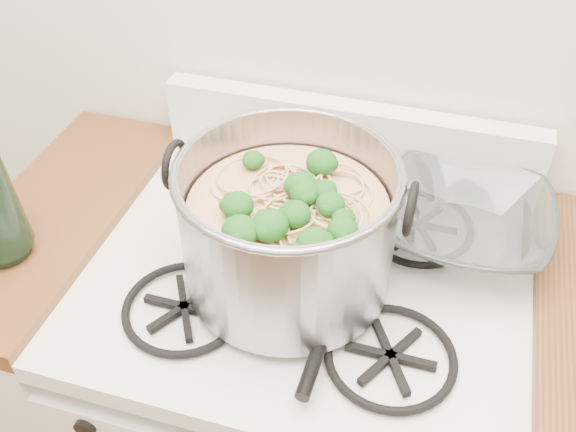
% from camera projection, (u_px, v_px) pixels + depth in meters
% --- Properties ---
extents(gas_range, '(0.76, 0.66, 0.92)m').
position_uv_depth(gas_range, '(304.00, 416.00, 1.43)').
color(gas_range, white).
rests_on(gas_range, ground).
extents(counter_left, '(0.25, 0.65, 0.92)m').
position_uv_depth(counter_left, '(100.00, 355.00, 1.53)').
color(counter_left, silver).
rests_on(counter_left, ground).
extents(stock_pot, '(0.38, 0.35, 0.24)m').
position_uv_depth(stock_pot, '(288.00, 230.00, 1.01)').
color(stock_pot, gray).
rests_on(stock_pot, gas_range).
extents(spatula, '(0.30, 0.31, 0.02)m').
position_uv_depth(spatula, '(345.00, 272.00, 1.08)').
color(spatula, black).
rests_on(spatula, gas_range).
extents(glass_bowl, '(0.13, 0.13, 0.03)m').
position_uv_depth(glass_bowl, '(461.00, 229.00, 1.15)').
color(glass_bowl, white).
rests_on(glass_bowl, gas_range).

